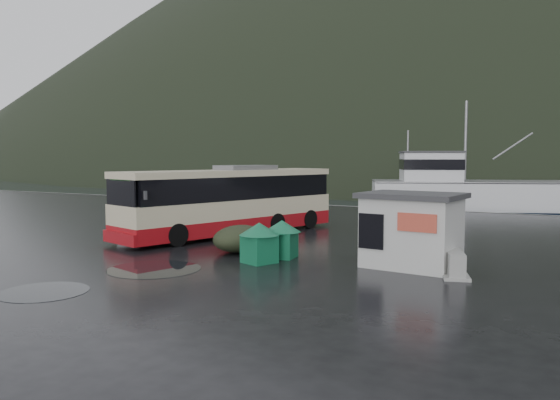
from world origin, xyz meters
The scene contains 13 objects.
ground centered at (0.00, 0.00, 0.00)m, with size 160.00×160.00×0.00m, color black.
harbor_water centered at (0.00, 110.00, 0.00)m, with size 300.00×180.00×0.02m, color black.
quay_edge centered at (0.00, 20.00, 0.00)m, with size 160.00×0.60×1.50m, color #999993.
coach_bus centered at (-3.07, 2.94, 0.00)m, with size 2.97×11.84×3.35m, color beige, non-canonical shape.
white_van centered at (-5.82, 3.07, 0.00)m, with size 2.33×6.78×2.84m, color silver, non-canonical shape.
waste_bin_left centered at (1.98, -1.24, 0.00)m, with size 1.00×1.00×1.39m, color #11633E, non-canonical shape.
waste_bin_right centered at (1.76, -2.50, 0.00)m, with size 1.02×1.02×1.43m, color #11633E, non-canonical shape.
dome_tent centered at (-0.11, -0.89, 0.00)m, with size 1.89×2.65×1.04m, color #272E1B, non-canonical shape.
ticket_kiosk centered at (6.64, -0.68, 0.00)m, with size 3.22×2.44×2.52m, color beige, non-canonical shape.
jersey_barrier_a centered at (8.23, -1.48, 0.00)m, with size 0.78×1.56×0.78m, color #999993, non-canonical shape.
jersey_barrier_b centered at (5.57, 0.05, 0.00)m, with size 0.80×1.59×0.80m, color #999993, non-canonical shape.
fishing_trawler centered at (5.90, 28.87, 0.00)m, with size 24.03×5.28×9.61m, color silver, non-canonical shape.
puddles centered at (-0.97, -6.57, 0.01)m, with size 3.33×6.57×0.01m.
Camera 1 is at (11.48, -18.78, 3.69)m, focal length 35.00 mm.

